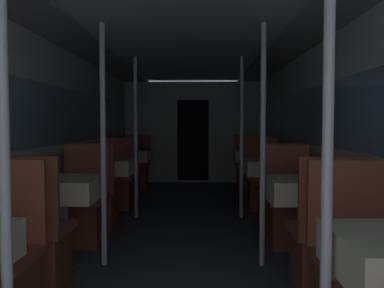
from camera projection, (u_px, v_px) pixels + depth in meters
name	position (u px, v px, depth m)	size (l,w,h in m)	color
wall_left	(57.00, 137.00, 4.70)	(0.05, 10.47, 2.06)	silver
wall_right	(317.00, 137.00, 4.65)	(0.05, 10.47, 2.06)	silver
ceiling_panel	(187.00, 41.00, 4.62)	(2.85, 10.47, 0.07)	silver
bulkhead_far	(193.00, 132.00, 8.78)	(2.80, 0.09, 2.06)	#A8A8A3
support_pole_left_0	(5.00, 168.00, 1.80)	(0.05, 0.05, 2.06)	silver
dining_table_left_1	(62.00, 192.00, 3.66)	(0.62, 0.62, 0.75)	#4C4C51
chair_left_near_1	(36.00, 251.00, 3.07)	(0.47, 0.47, 1.00)	brown
chair_left_far_1	(82.00, 215.00, 4.29)	(0.47, 0.47, 1.00)	brown
support_pole_left_1	(103.00, 145.00, 3.64)	(0.05, 0.05, 2.06)	silver
dining_table_left_2	(108.00, 169.00, 5.50)	(0.62, 0.62, 0.75)	#4C4C51
chair_left_near_2	(97.00, 203.00, 4.91)	(0.47, 0.47, 1.00)	brown
chair_left_far_2	(118.00, 187.00, 6.12)	(0.47, 0.47, 1.00)	brown
support_pole_left_2	(136.00, 138.00, 5.47)	(0.05, 0.05, 2.06)	silver
dining_table_left_3	(131.00, 157.00, 7.33)	(0.62, 0.62, 0.75)	#4C4C51
chair_left_near_3	(125.00, 181.00, 6.74)	(0.47, 0.47, 1.00)	brown
chair_left_far_3	(137.00, 172.00, 7.95)	(0.47, 0.47, 1.00)	brown
chair_right_far_0	(357.00, 286.00, 2.41)	(0.47, 0.47, 1.00)	brown
support_pole_right_0	(327.00, 169.00, 1.78)	(0.05, 0.05, 2.06)	silver
dining_table_right_1	(304.00, 192.00, 3.62)	(0.62, 0.62, 0.75)	#4C4C51
chair_right_near_1	(325.00, 252.00, 3.03)	(0.47, 0.47, 1.00)	brown
chair_right_far_1	(289.00, 215.00, 4.25)	(0.47, 0.47, 1.00)	brown
support_pole_right_1	(263.00, 145.00, 3.61)	(0.05, 0.05, 2.06)	silver
dining_table_right_2	(269.00, 169.00, 5.46)	(0.62, 0.62, 0.75)	#4C4C51
chair_right_near_2	(278.00, 204.00, 4.87)	(0.47, 0.47, 1.00)	brown
chair_right_far_2	(262.00, 188.00, 6.08)	(0.47, 0.47, 1.00)	brown
support_pole_right_2	(242.00, 138.00, 5.44)	(0.05, 0.05, 2.06)	silver
dining_table_right_3	(252.00, 157.00, 7.29)	(0.62, 0.62, 0.75)	#4C4C51
chair_right_near_3	(257.00, 182.00, 6.70)	(0.47, 0.47, 1.00)	brown
chair_right_far_3	(248.00, 173.00, 7.91)	(0.47, 0.47, 1.00)	brown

